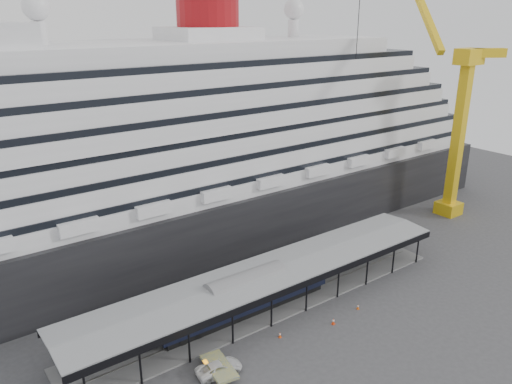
{
  "coord_description": "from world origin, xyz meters",
  "views": [
    {
      "loc": [
        -35.86,
        -40.72,
        36.68
      ],
      "look_at": [
        -0.05,
        8.0,
        15.19
      ],
      "focal_mm": 35.0,
      "sensor_mm": 36.0,
      "label": 1
    }
  ],
  "objects": [
    {
      "name": "ground",
      "position": [
        0.0,
        0.0,
        0.0
      ],
      "size": [
        200.0,
        200.0,
        0.0
      ],
      "primitive_type": "plane",
      "color": "#3B3B3E",
      "rests_on": "ground"
    },
    {
      "name": "pullman_carriage",
      "position": [
        -3.85,
        5.0,
        2.93
      ],
      "size": [
        24.83,
        3.57,
        24.34
      ],
      "rotation": [
        0.0,
        0.0,
        -0.01
      ],
      "color": "black",
      "rests_on": "ground"
    },
    {
      "name": "cruise_ship",
      "position": [
        0.05,
        32.0,
        18.35
      ],
      "size": [
        130.0,
        30.0,
        43.9
      ],
      "color": "black",
      "rests_on": "ground"
    },
    {
      "name": "crane_yellow",
      "position": [
        47.06,
        10.54,
        19.96
      ],
      "size": [
        23.83,
        18.78,
        47.6
      ],
      "color": "gold",
      "rests_on": "ground"
    },
    {
      "name": "traffic_cone_right",
      "position": [
        8.73,
        -2.83,
        0.35
      ],
      "size": [
        0.42,
        0.42,
        0.7
      ],
      "rotation": [
        0.0,
        0.0,
        -0.18
      ],
      "color": "#D04F0B",
      "rests_on": "ground"
    },
    {
      "name": "traffic_cone_mid",
      "position": [
        3.69,
        -3.34,
        0.41
      ],
      "size": [
        0.53,
        0.53,
        0.83
      ],
      "rotation": [
        0.0,
        0.0,
        0.27
      ],
      "color": "red",
      "rests_on": "ground"
    },
    {
      "name": "platform_canopy",
      "position": [
        0.0,
        5.0,
        2.36
      ],
      "size": [
        56.0,
        9.18,
        5.3
      ],
      "color": "slate",
      "rests_on": "ground"
    },
    {
      "name": "port_truck",
      "position": [
        -12.81,
        -2.62,
        0.71
      ],
      "size": [
        5.36,
        3.0,
        1.42
      ],
      "primitive_type": "imported",
      "rotation": [
        0.0,
        0.0,
        1.44
      ],
      "color": "silver",
      "rests_on": "ground"
    },
    {
      "name": "traffic_cone_left",
      "position": [
        -3.45,
        -1.5,
        0.36
      ],
      "size": [
        0.47,
        0.47,
        0.73
      ],
      "rotation": [
        0.0,
        0.0,
        0.28
      ],
      "color": "#E5490C",
      "rests_on": "ground"
    }
  ]
}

